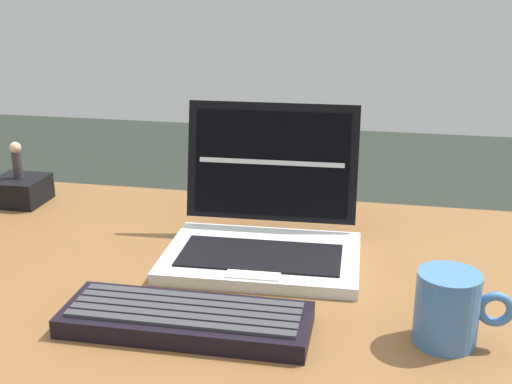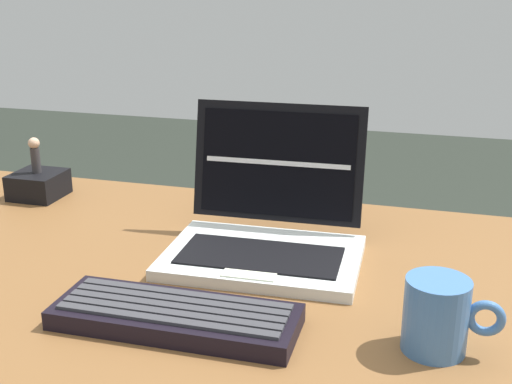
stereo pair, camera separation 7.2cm
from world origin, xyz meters
The scene contains 6 objects.
desk centered at (0.00, 0.00, 0.64)m, with size 1.78×0.70×0.71m.
laptop_front centered at (0.01, 0.07, 0.76)m, with size 0.30×0.26×0.22m.
external_keyboard centered at (-0.05, -0.18, 0.72)m, with size 0.31×0.11×0.03m.
figurine_stand centered at (-0.50, 0.22, 0.74)m, with size 0.09×0.09×0.05m, color black.
figurine centered at (-0.50, 0.22, 0.80)m, with size 0.02×0.02×0.07m.
coffee_mug centered at (0.27, -0.14, 0.76)m, with size 0.12×0.08×0.09m.
Camera 2 is at (0.25, -0.86, 1.14)m, focal length 46.41 mm.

